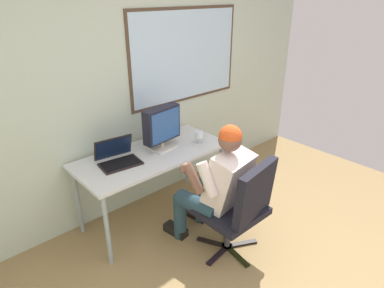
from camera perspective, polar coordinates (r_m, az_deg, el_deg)
name	(u,v)px	position (r m, az deg, el deg)	size (l,w,h in m)	color
wall_rear	(138,72)	(3.35, -9.31, 12.01)	(5.17, 0.08, 2.80)	#B7C6B4
desk	(152,159)	(3.22, -6.79, -2.52)	(1.47, 0.67, 0.73)	#87979E
office_chair	(241,204)	(2.83, 8.31, -10.20)	(0.58, 0.58, 0.92)	black
person_seated	(216,184)	(2.90, 4.16, -6.77)	(0.57, 0.79, 1.19)	#233B47
crt_monitor	(162,126)	(3.19, -5.18, 3.16)	(0.41, 0.23, 0.41)	beige
laptop	(117,156)	(3.05, -12.67, -2.05)	(0.39, 0.33, 0.22)	black
wine_glass	(199,135)	(3.33, 1.25, 1.54)	(0.08, 0.08, 0.13)	silver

